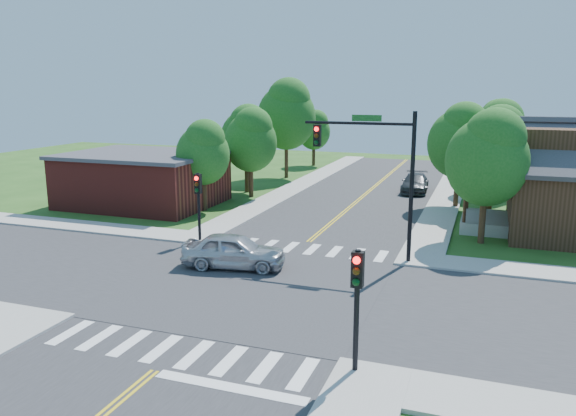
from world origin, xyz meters
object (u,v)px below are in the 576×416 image
at_px(signal_pole_nw, 198,194).
at_px(car_dgrey, 415,184).
at_px(car_silver, 234,251).
at_px(signal_mast_ne, 376,161).
at_px(signal_pole_se, 357,288).

bearing_deg(signal_pole_nw, car_dgrey, 64.33).
relative_size(car_silver, car_dgrey, 1.00).
bearing_deg(car_silver, signal_pole_nw, 36.86).
height_order(signal_mast_ne, signal_pole_nw, signal_mast_ne).
xyz_separation_m(signal_mast_ne, signal_pole_se, (1.69, -11.21, -2.19)).
distance_m(signal_mast_ne, signal_pole_nw, 9.76).
xyz_separation_m(signal_pole_se, car_silver, (-7.53, 7.77, -1.85)).
bearing_deg(signal_pole_se, car_dgrey, 93.99).
xyz_separation_m(signal_mast_ne, car_dgrey, (-0.41, 18.92, -4.14)).
xyz_separation_m(signal_pole_se, car_dgrey, (-2.10, 30.14, -1.95)).
bearing_deg(car_silver, signal_pole_se, -145.92).
xyz_separation_m(signal_pole_se, signal_pole_nw, (-11.20, 11.20, 0.00)).
distance_m(signal_pole_se, car_silver, 10.97).
height_order(car_silver, car_dgrey, car_silver).
relative_size(signal_mast_ne, signal_pole_nw, 1.89).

